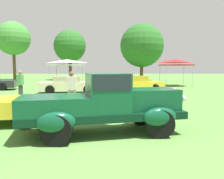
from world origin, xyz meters
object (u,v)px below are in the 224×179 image
canopy_tent_left_field (67,62)px  canopy_tent_center_field (176,62)px  spectator_near_truck (20,84)px  show_car_yellow (136,84)px  feature_pickup_truck (104,103)px  spectator_far_side (72,89)px  show_car_cream (69,85)px

canopy_tent_left_field → canopy_tent_center_field: 11.19m
spectator_near_truck → canopy_tent_center_field: (11.72, 9.64, 1.51)m
show_car_yellow → spectator_near_truck: (-7.11, -4.00, 0.32)m
feature_pickup_truck → spectator_near_truck: bearing=126.7°
spectator_near_truck → spectator_far_side: size_ratio=1.00×
feature_pickup_truck → spectator_near_truck: size_ratio=2.77×
spectator_near_truck → canopy_tent_left_field: size_ratio=0.52×
spectator_near_truck → feature_pickup_truck: bearing=-53.3°
show_car_cream → spectator_far_side: 6.40m
canopy_tent_center_field → spectator_near_truck: bearing=-140.6°
spectator_near_truck → canopy_tent_center_field: size_ratio=0.60×
show_car_yellow → canopy_tent_left_field: size_ratio=1.27×
spectator_far_side → canopy_tent_center_field: (8.32, 12.47, 1.51)m
spectator_near_truck → canopy_tent_left_field: canopy_tent_left_field is taller
show_car_cream → canopy_tent_left_field: canopy_tent_left_field is taller
spectator_far_side → canopy_tent_left_field: canopy_tent_left_field is taller
feature_pickup_truck → show_car_yellow: 10.83m
show_car_yellow → spectator_near_truck: spectator_near_truck is taller
canopy_tent_center_field → show_car_cream: bearing=-147.0°
feature_pickup_truck → spectator_far_side: bearing=112.0°
show_car_yellow → canopy_tent_left_field: canopy_tent_left_field is taller
show_car_cream → canopy_tent_left_field: size_ratio=1.38×
spectator_near_truck → canopy_tent_left_field: bearing=86.8°
show_car_yellow → spectator_far_side: spectator_far_side is taller
canopy_tent_center_field → spectator_far_side: bearing=-123.7°
feature_pickup_truck → spectator_far_side: (-1.53, 3.79, 0.05)m
show_car_cream → canopy_tent_center_field: (9.55, 6.20, 1.82)m
feature_pickup_truck → spectator_near_truck: feature_pickup_truck is taller
show_car_cream → canopy_tent_left_field: bearing=101.8°
show_car_yellow → canopy_tent_center_field: size_ratio=1.46×
feature_pickup_truck → canopy_tent_center_field: (6.78, 16.26, 1.55)m
canopy_tent_center_field → feature_pickup_truck: bearing=-112.7°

